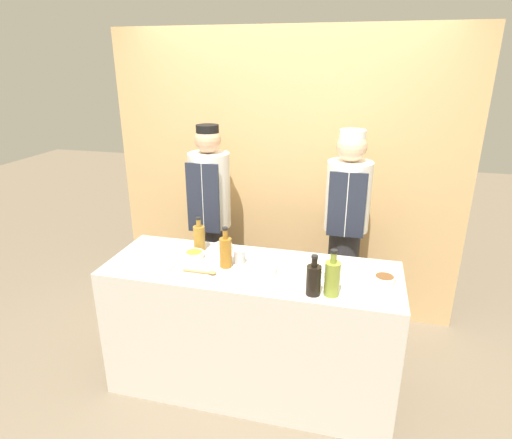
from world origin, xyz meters
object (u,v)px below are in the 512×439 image
object	(u,v)px
chef_right	(345,230)
bottle_vinegar	(199,237)
sauce_bowl_orange	(324,270)
bottle_soy	(314,279)
wooden_spoon	(203,272)
bottle_oil	(332,277)
sauce_bowl_white	(223,247)
bottle_amber	(226,251)
cutting_board	(155,262)
sauce_bowl_yellow	(194,254)
sauce_bowl_red	(267,269)
cup_steel	(239,257)
chef_left	(211,218)
sauce_bowl_brown	(384,280)

from	to	relation	value
chef_right	bottle_vinegar	bearing A→B (deg)	-148.74
sauce_bowl_orange	bottle_soy	distance (m)	0.25
bottle_soy	wooden_spoon	size ratio (longest dim) A/B	1.11
bottle_soy	bottle_oil	xyz separation A→B (m)	(0.10, 0.02, 0.01)
sauce_bowl_white	bottle_soy	distance (m)	0.81
bottle_amber	cutting_board	bearing A→B (deg)	-170.67
sauce_bowl_yellow	bottle_vinegar	xyz separation A→B (m)	(-0.01, 0.13, 0.07)
sauce_bowl_red	bottle_oil	xyz separation A→B (m)	(0.40, -0.16, 0.08)
sauce_bowl_yellow	cup_steel	size ratio (longest dim) A/B	1.43
sauce_bowl_red	cutting_board	world-z (taller)	sauce_bowl_red
cutting_board	bottle_vinegar	size ratio (longest dim) A/B	1.19
bottle_vinegar	chef_right	bearing A→B (deg)	31.26
sauce_bowl_red	cutting_board	xyz separation A→B (m)	(-0.73, -0.05, -0.02)
chef_left	chef_right	size ratio (longest dim) A/B	1.00
bottle_oil	chef_left	size ratio (longest dim) A/B	0.16
sauce_bowl_yellow	cup_steel	distance (m)	0.31
sauce_bowl_white	bottle_soy	bearing A→B (deg)	-33.19
sauce_bowl_white	cup_steel	world-z (taller)	cup_steel
sauce_bowl_orange	wooden_spoon	xyz separation A→B (m)	(-0.72, -0.16, -0.02)
bottle_oil	wooden_spoon	bearing A→B (deg)	175.59
sauce_bowl_white	cup_steel	xyz separation A→B (m)	(0.16, -0.16, 0.02)
bottle_amber	chef_right	size ratio (longest dim) A/B	0.16
cutting_board	wooden_spoon	xyz separation A→B (m)	(0.35, -0.05, 0.00)
sauce_bowl_red	wooden_spoon	size ratio (longest dim) A/B	0.53
sauce_bowl_red	wooden_spoon	world-z (taller)	sauce_bowl_red
cutting_board	chef_left	distance (m)	0.86
cutting_board	bottle_soy	xyz separation A→B (m)	(1.04, -0.13, 0.08)
chef_left	chef_right	world-z (taller)	chef_right
sauce_bowl_brown	bottle_oil	xyz separation A→B (m)	(-0.29, -0.19, 0.08)
bottle_oil	bottle_soy	bearing A→B (deg)	-168.51
bottle_soy	bottle_amber	bearing A→B (deg)	160.17
sauce_bowl_brown	cup_steel	world-z (taller)	cup_steel
sauce_bowl_brown	chef_left	size ratio (longest dim) A/B	0.08
sauce_bowl_white	sauce_bowl_orange	distance (m)	0.74
sauce_bowl_brown	chef_left	world-z (taller)	chef_left
sauce_bowl_red	sauce_bowl_orange	xyz separation A→B (m)	(0.34, 0.06, 0.00)
sauce_bowl_orange	wooden_spoon	size ratio (longest dim) A/B	0.60
bottle_amber	bottle_oil	world-z (taller)	bottle_oil
sauce_bowl_yellow	cutting_board	world-z (taller)	sauce_bowl_yellow
bottle_soy	cup_steel	xyz separation A→B (m)	(-0.51, 0.28, -0.05)
sauce_bowl_yellow	chef_left	xyz separation A→B (m)	(-0.14, 0.71, -0.01)
cup_steel	sauce_bowl_white	bearing A→B (deg)	135.14
bottle_soy	chef_right	size ratio (longest dim) A/B	0.14
cutting_board	bottle_soy	world-z (taller)	bottle_soy
bottle_vinegar	sauce_bowl_orange	bearing A→B (deg)	-10.90
bottle_vinegar	bottle_amber	distance (m)	0.33
sauce_bowl_yellow	bottle_soy	size ratio (longest dim) A/B	0.54
bottle_vinegar	wooden_spoon	distance (m)	0.37
bottle_soy	cup_steel	size ratio (longest dim) A/B	2.65
bottle_amber	chef_left	bearing A→B (deg)	116.13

